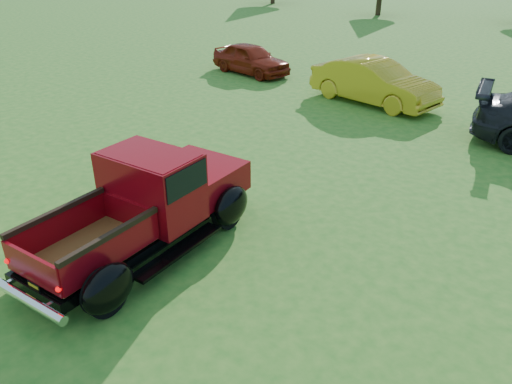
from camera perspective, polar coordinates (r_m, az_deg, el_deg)
ground at (r=8.55m, az=1.46°, el=-8.13°), size 120.00×120.00×0.00m
pickup_truck at (r=8.92m, az=-11.65°, el=-1.00°), size 2.47×4.75×1.71m
show_car_red at (r=20.69m, az=-0.60°, el=15.00°), size 3.65×1.86×1.19m
show_car_yellow at (r=17.18m, az=13.34°, el=12.16°), size 4.47×2.12×1.41m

